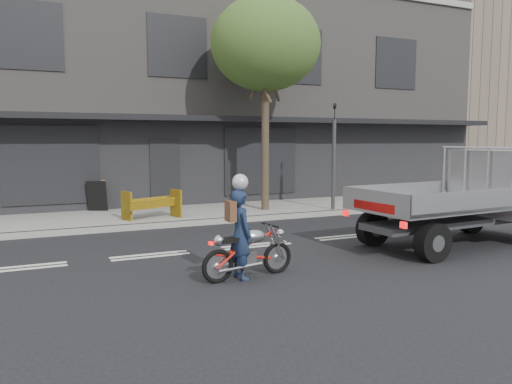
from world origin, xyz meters
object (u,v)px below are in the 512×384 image
Objects in this scene: flatbed_ute at (489,187)px; construction_barrier at (154,205)px; street_tree at (265,45)px; traffic_light_pole at (334,162)px; motorcycle at (248,251)px; sandwich_board at (97,196)px; rider at (240,234)px.

flatbed_ute is 3.29× the size of construction_barrier.
traffic_light_pole is (2.00, -0.85, -3.63)m from street_tree.
traffic_light_pole is at bearing -2.88° from construction_barrier.
construction_barrier is (-6.69, 5.37, -0.70)m from flatbed_ute.
motorcycle is at bearing -133.64° from traffic_light_pole.
street_tree is at bearing 55.30° from motorcycle.
street_tree reaches higher than construction_barrier.
street_tree reaches higher than sandwich_board.
street_tree reaches higher than motorcycle.
motorcycle is 0.36× the size of flatbed_ute.
motorcycle is 1.15× the size of rider.
motorcycle is 1.18× the size of construction_barrier.
rider is 5.95m from construction_barrier.
traffic_light_pole is 7.49m from sandwich_board.
sandwich_board is (-6.93, 2.65, -1.03)m from traffic_light_pole.
traffic_light_pole reaches higher than motorcycle.
sandwich_board is at bearing 117.52° from construction_barrier.
flatbed_ute is at bearing -78.98° from traffic_light_pole.
rider is 6.58m from flatbed_ute.
construction_barrier is (-3.70, -0.56, -4.71)m from street_tree.
sandwich_board is at bearing 93.29° from motorcycle.
traffic_light_pole is 7.98m from rider.
rider is (-0.15, -0.00, 0.30)m from motorcycle.
traffic_light_pole is at bearing 97.28° from flatbed_ute.
traffic_light_pole reaches higher than rider.
traffic_light_pole is 3.68× the size of sandwich_board.
rider is 1.62× the size of sandwich_board.
flatbed_ute is at bearing -38.75° from construction_barrier.
rider is at bearing -134.43° from traffic_light_pole.
flatbed_ute reaches higher than motorcycle.
street_tree is at bearing 156.97° from traffic_light_pole.
flatbed_ute is (6.39, 0.58, 0.80)m from motorcycle.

